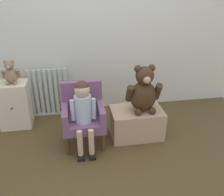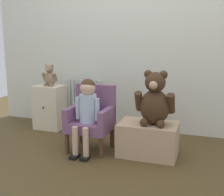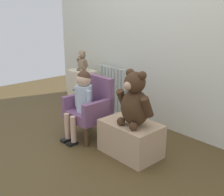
{
  "view_description": "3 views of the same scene",
  "coord_description": "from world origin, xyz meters",
  "px_view_note": "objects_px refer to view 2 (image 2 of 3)",
  "views": [
    {
      "loc": [
        -0.3,
        -1.83,
        1.62
      ],
      "look_at": [
        0.07,
        0.44,
        0.51
      ],
      "focal_mm": 40.0,
      "sensor_mm": 36.0,
      "label": 1
    },
    {
      "loc": [
        0.88,
        -2.08,
        1.1
      ],
      "look_at": [
        -0.01,
        0.46,
        0.55
      ],
      "focal_mm": 45.0,
      "sensor_mm": 36.0,
      "label": 2
    },
    {
      "loc": [
        2.05,
        -1.29,
        1.33
      ],
      "look_at": [
        0.08,
        0.5,
        0.5
      ],
      "focal_mm": 45.0,
      "sensor_mm": 36.0,
      "label": 3
    }
  ],
  "objects_px": {
    "small_dresser": "(50,107)",
    "child_figure": "(87,105)",
    "radiator": "(84,103)",
    "child_armchair": "(92,117)",
    "large_teddy_bear": "(155,101)",
    "small_teddy_bear": "(50,76)",
    "low_bench": "(148,139)"
  },
  "relations": [
    {
      "from": "child_armchair",
      "to": "small_teddy_bear",
      "type": "height_order",
      "value": "small_teddy_bear"
    },
    {
      "from": "child_armchair",
      "to": "low_bench",
      "type": "xyz_separation_m",
      "value": [
        0.59,
        0.02,
        -0.17
      ]
    },
    {
      "from": "child_figure",
      "to": "low_bench",
      "type": "relative_size",
      "value": 1.32
    },
    {
      "from": "low_bench",
      "to": "small_dresser",
      "type": "bearing_deg",
      "value": 162.1
    },
    {
      "from": "large_teddy_bear",
      "to": "small_teddy_bear",
      "type": "relative_size",
      "value": 1.9
    },
    {
      "from": "small_dresser",
      "to": "small_teddy_bear",
      "type": "distance_m",
      "value": 0.39
    },
    {
      "from": "radiator",
      "to": "child_armchair",
      "type": "bearing_deg",
      "value": -59.63
    },
    {
      "from": "child_armchair",
      "to": "large_teddy_bear",
      "type": "bearing_deg",
      "value": 0.46
    },
    {
      "from": "small_dresser",
      "to": "small_teddy_bear",
      "type": "height_order",
      "value": "small_teddy_bear"
    },
    {
      "from": "small_dresser",
      "to": "child_figure",
      "type": "bearing_deg",
      "value": -36.17
    },
    {
      "from": "child_figure",
      "to": "small_dresser",
      "type": "bearing_deg",
      "value": 143.83
    },
    {
      "from": "child_armchair",
      "to": "low_bench",
      "type": "height_order",
      "value": "child_armchair"
    },
    {
      "from": "small_dresser",
      "to": "child_armchair",
      "type": "bearing_deg",
      "value": -30.65
    },
    {
      "from": "child_armchair",
      "to": "small_teddy_bear",
      "type": "distance_m",
      "value": 0.94
    },
    {
      "from": "radiator",
      "to": "low_bench",
      "type": "distance_m",
      "value": 1.18
    },
    {
      "from": "child_figure",
      "to": "low_bench",
      "type": "height_order",
      "value": "child_figure"
    },
    {
      "from": "small_dresser",
      "to": "large_teddy_bear",
      "type": "height_order",
      "value": "large_teddy_bear"
    },
    {
      "from": "radiator",
      "to": "small_teddy_bear",
      "type": "xyz_separation_m",
      "value": [
        -0.36,
        -0.21,
        0.36
      ]
    },
    {
      "from": "small_dresser",
      "to": "child_armchair",
      "type": "distance_m",
      "value": 0.91
    },
    {
      "from": "child_armchair",
      "to": "low_bench",
      "type": "bearing_deg",
      "value": 2.0
    },
    {
      "from": "radiator",
      "to": "low_bench",
      "type": "height_order",
      "value": "radiator"
    },
    {
      "from": "radiator",
      "to": "child_armchair",
      "type": "distance_m",
      "value": 0.77
    },
    {
      "from": "child_armchair",
      "to": "child_figure",
      "type": "xyz_separation_m",
      "value": [
        0.0,
        -0.11,
        0.15
      ]
    },
    {
      "from": "small_dresser",
      "to": "small_teddy_bear",
      "type": "relative_size",
      "value": 2.04
    },
    {
      "from": "radiator",
      "to": "child_figure",
      "type": "relative_size",
      "value": 0.84
    },
    {
      "from": "child_armchair",
      "to": "large_teddy_bear",
      "type": "xyz_separation_m",
      "value": [
        0.64,
        0.01,
        0.21
      ]
    },
    {
      "from": "radiator",
      "to": "small_dresser",
      "type": "xyz_separation_m",
      "value": [
        -0.39,
        -0.21,
        -0.03
      ]
    },
    {
      "from": "small_teddy_bear",
      "to": "large_teddy_bear",
      "type": "bearing_deg",
      "value": -17.97
    },
    {
      "from": "child_armchair",
      "to": "low_bench",
      "type": "relative_size",
      "value": 1.17
    },
    {
      "from": "radiator",
      "to": "child_figure",
      "type": "xyz_separation_m",
      "value": [
        0.39,
        -0.78,
        0.18
      ]
    },
    {
      "from": "radiator",
      "to": "large_teddy_bear",
      "type": "relative_size",
      "value": 1.21
    },
    {
      "from": "radiator",
      "to": "low_bench",
      "type": "bearing_deg",
      "value": -33.54
    }
  ]
}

